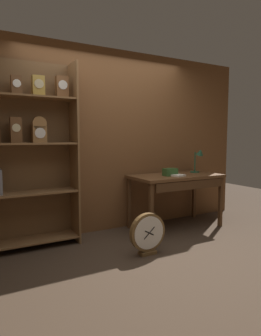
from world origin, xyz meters
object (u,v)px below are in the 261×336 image
desk_lamp (198,158)px  open_repair_manual (177,175)px  round_clock_large (147,233)px  workbench (177,181)px  toolbox_small (170,172)px  bookshelf (27,151)px

desk_lamp → open_repair_manual: 0.64m
open_repair_manual → round_clock_large: open_repair_manual is taller
round_clock_large → workbench: bearing=35.6°
open_repair_manual → toolbox_small: bearing=112.0°
bookshelf → workbench: 2.15m
open_repair_manual → round_clock_large: (-0.86, -0.57, -0.56)m
open_repair_manual → workbench: bearing=38.1°
toolbox_small → desk_lamp: bearing=9.6°
desk_lamp → round_clock_large: (-1.43, -0.76, -0.78)m
bookshelf → open_repair_manual: bearing=-9.7°
desk_lamp → workbench: bearing=-169.8°
bookshelf → open_repair_manual: size_ratio=10.35×
bookshelf → toolbox_small: bookshelf is taller
bookshelf → toolbox_small: 1.99m
bookshelf → workbench: (2.08, -0.24, -0.48)m
desk_lamp → open_repair_manual: size_ratio=1.77×
desk_lamp → bookshelf: bearing=176.5°
workbench → toolbox_small: toolbox_small is taller
bookshelf → workbench: bearing=-6.7°
workbench → open_repair_manual: open_repair_manual is taller
bookshelf → toolbox_small: bearing=-7.7°
desk_lamp → open_repair_manual: bearing=-161.9°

